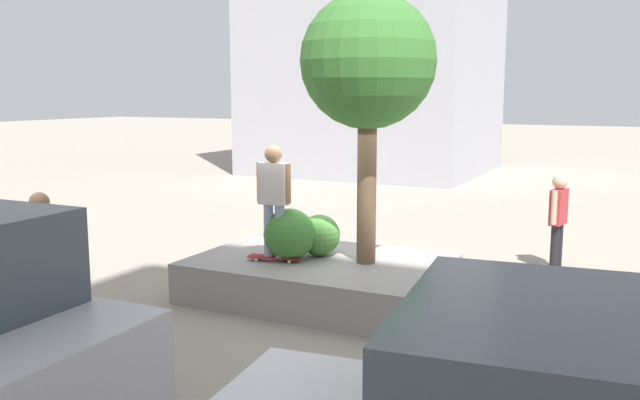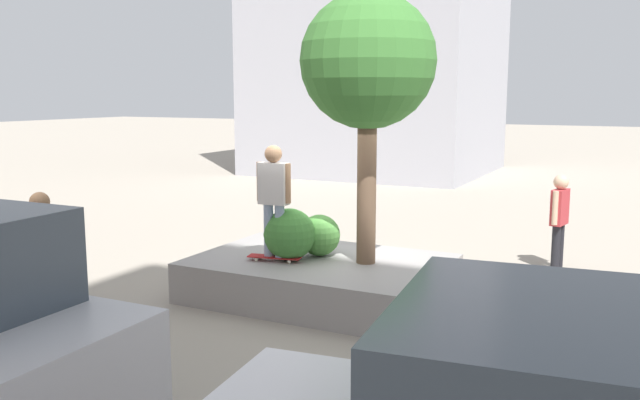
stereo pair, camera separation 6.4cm
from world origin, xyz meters
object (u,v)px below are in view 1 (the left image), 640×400
at_px(skateboarder, 274,193).
at_px(planter_ledge, 320,278).
at_px(plaza_tree, 368,64).
at_px(bystander_watching, 42,246).
at_px(skateboard, 274,257).
at_px(passerby_with_bag, 558,215).

bearing_deg(skateboarder, planter_ledge, -141.75).
height_order(plaza_tree, bystander_watching, plaza_tree).
bearing_deg(skateboarder, plaza_tree, -157.00).
height_order(planter_ledge, plaza_tree, plaza_tree).
bearing_deg(bystander_watching, planter_ledge, -140.45).
bearing_deg(skateboard, skateboarder, -135.00).
xyz_separation_m(skateboarder, passerby_with_bag, (-3.52, -3.84, -0.66)).
relative_size(skateboard, bystander_watching, 0.47).
relative_size(skateboarder, bystander_watching, 0.95).
bearing_deg(bystander_watching, skateboarder, -140.18).
distance_m(planter_ledge, bystander_watching, 3.98).
relative_size(skateboarder, passerby_with_bag, 0.98).
xyz_separation_m(plaza_tree, passerby_with_bag, (-2.27, -3.31, -2.51)).
distance_m(skateboard, skateboarder, 0.97).
height_order(planter_ledge, bystander_watching, bystander_watching).
xyz_separation_m(plaza_tree, bystander_watching, (3.72, 2.59, -2.47)).
bearing_deg(planter_ledge, skateboarder, 38.25).
xyz_separation_m(skateboarder, bystander_watching, (2.47, 2.06, -0.62)).
bearing_deg(planter_ledge, plaza_tree, -171.80).
relative_size(passerby_with_bag, bystander_watching, 0.96).
distance_m(skateboarder, bystander_watching, 3.28).
bearing_deg(skateboarder, passerby_with_bag, -132.50).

